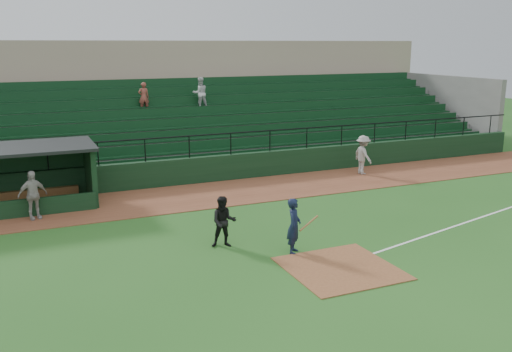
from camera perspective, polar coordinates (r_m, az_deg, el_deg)
name	(u,v)px	position (r m, az deg, el deg)	size (l,w,h in m)	color
ground	(323,257)	(17.02, 6.83, -8.19)	(90.00, 90.00, 0.00)	#23561B
warning_track	(228,193)	(23.89, -2.89, -1.70)	(40.00, 4.00, 0.03)	brown
home_plate_dirt	(341,268)	(16.23, 8.64, -9.30)	(3.00, 3.00, 0.03)	brown
foul_line	(492,214)	(22.75, 22.94, -3.58)	(18.00, 0.09, 0.01)	white
stadium_structure	(173,116)	(31.37, -8.47, 6.06)	(38.00, 13.08, 6.40)	black
batter_at_plate	(294,226)	(16.97, 3.91, -5.10)	(1.15, 0.75, 1.72)	black
umpire	(224,222)	(17.46, -3.31, -4.70)	(0.79, 0.62, 1.63)	black
runner	(363,155)	(27.52, 10.89, 2.14)	(1.22, 0.70, 1.89)	gray
dugout_player_a	(33,195)	(21.60, -21.87, -1.82)	(1.05, 0.44, 1.79)	#A6A09C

